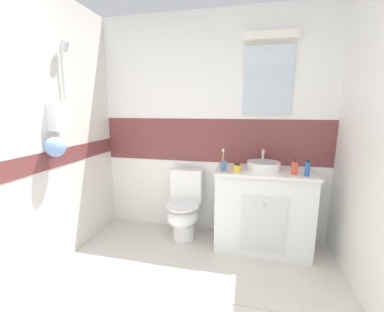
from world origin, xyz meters
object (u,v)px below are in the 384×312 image
at_px(sink_basin, 263,165).
at_px(soap_dispenser, 294,168).
at_px(toothbrush_cup, 224,165).
at_px(hair_gel_jar, 237,168).
at_px(toilet, 184,207).
at_px(deodorant_spray_can, 307,168).

bearing_deg(sink_basin, soap_dispenser, -22.89).
bearing_deg(soap_dispenser, toothbrush_cup, -178.95).
bearing_deg(sink_basin, hair_gel_jar, -152.63).
bearing_deg(sink_basin, toilet, 178.59).
bearing_deg(toothbrush_cup, hair_gel_jar, -1.63).
distance_m(soap_dispenser, hair_gel_jar, 0.53).
bearing_deg(hair_gel_jar, toothbrush_cup, 178.37).
distance_m(toothbrush_cup, soap_dispenser, 0.67).
relative_size(toilet, deodorant_spray_can, 5.12).
height_order(hair_gel_jar, deodorant_spray_can, deodorant_spray_can).
distance_m(hair_gel_jar, deodorant_spray_can, 0.64).
relative_size(sink_basin, hair_gel_jar, 4.18).
xyz_separation_m(sink_basin, deodorant_spray_can, (0.38, -0.15, 0.03)).
relative_size(toothbrush_cup, deodorant_spray_can, 1.47).
height_order(toilet, deodorant_spray_can, deodorant_spray_can).
xyz_separation_m(toilet, soap_dispenser, (1.11, -0.14, 0.55)).
bearing_deg(soap_dispenser, hair_gel_jar, -178.28).
height_order(soap_dispenser, hair_gel_jar, soap_dispenser).
bearing_deg(toothbrush_cup, sink_basin, 18.24).
distance_m(sink_basin, toothbrush_cup, 0.41).
bearing_deg(toilet, sink_basin, -1.41).
distance_m(toilet, deodorant_spray_can, 1.35).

